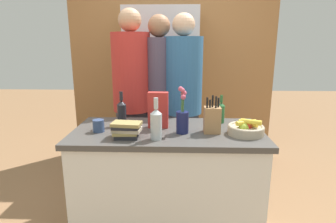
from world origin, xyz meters
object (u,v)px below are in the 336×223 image
(person_in_blue, at_px, (159,95))
(cereal_box, at_px, (158,110))
(bottle_oil, at_px, (221,112))
(bottle_wine, at_px, (122,112))
(flower_vase, at_px, (182,118))
(coffee_mug, at_px, (98,126))
(refrigerator, at_px, (162,91))
(book_stack, at_px, (126,130))
(knife_block, at_px, (212,119))
(person_in_red_tee, at_px, (183,98))
(bottle_vinegar, at_px, (156,123))
(fruit_bowl, at_px, (246,128))
(person_at_sink, at_px, (132,95))

(person_in_blue, bearing_deg, cereal_box, -75.68)
(cereal_box, bearing_deg, bottle_oil, 16.38)
(person_in_blue, bearing_deg, bottle_wine, -102.54)
(flower_vase, bearing_deg, coffee_mug, 178.91)
(flower_vase, relative_size, bottle_oil, 1.49)
(refrigerator, bearing_deg, bottle_oil, -64.84)
(flower_vase, xyz_separation_m, book_stack, (-0.38, -0.12, -0.05))
(knife_block, height_order, person_in_red_tee, person_in_red_tee)
(knife_block, distance_m, bottle_vinegar, 0.42)
(fruit_bowl, height_order, coffee_mug, fruit_bowl)
(refrigerator, xyz_separation_m, bottle_oil, (0.53, -1.14, 0.03))
(bottle_vinegar, relative_size, person_in_red_tee, 0.16)
(book_stack, bearing_deg, flower_vase, 16.95)
(cereal_box, distance_m, book_stack, 0.33)
(person_at_sink, bearing_deg, flower_vase, -84.25)
(bottle_vinegar, xyz_separation_m, person_at_sink, (-0.30, 0.86, 0.03))
(knife_block, distance_m, bottle_wine, 0.70)
(person_at_sink, bearing_deg, knife_block, -73.32)
(person_at_sink, relative_size, person_in_blue, 1.03)
(fruit_bowl, xyz_separation_m, knife_block, (-0.24, 0.04, 0.05))
(refrigerator, bearing_deg, cereal_box, -88.25)
(knife_block, height_order, bottle_vinegar, bottle_vinegar)
(bottle_oil, bearing_deg, coffee_mug, -164.12)
(coffee_mug, relative_size, bottle_oil, 0.49)
(book_stack, bearing_deg, person_at_sink, 96.25)
(knife_block, distance_m, coffee_mug, 0.82)
(fruit_bowl, relative_size, person_at_sink, 0.14)
(coffee_mug, bearing_deg, bottle_oil, 15.88)
(person_in_blue, bearing_deg, knife_block, -48.36)
(refrigerator, height_order, bottle_wine, refrigerator)
(person_at_sink, bearing_deg, book_stack, -111.26)
(fruit_bowl, relative_size, person_in_red_tee, 0.14)
(fruit_bowl, bearing_deg, bottle_vinegar, -169.21)
(knife_block, relative_size, bottle_oil, 1.20)
(refrigerator, distance_m, cereal_box, 1.28)
(refrigerator, distance_m, person_in_blue, 0.67)
(refrigerator, relative_size, flower_vase, 5.61)
(bottle_wine, bearing_deg, refrigerator, 78.67)
(bottle_vinegar, relative_size, person_in_blue, 0.16)
(flower_vase, bearing_deg, person_in_red_tee, 88.83)
(cereal_box, height_order, bottle_vinegar, bottle_vinegar)
(cereal_box, bearing_deg, coffee_mug, -164.71)
(refrigerator, height_order, coffee_mug, refrigerator)
(person_at_sink, bearing_deg, refrigerator, 42.40)
(refrigerator, relative_size, cereal_box, 6.95)
(flower_vase, bearing_deg, refrigerator, 98.90)
(knife_block, distance_m, person_at_sink, 0.98)
(coffee_mug, bearing_deg, person_in_blue, 61.60)
(book_stack, distance_m, bottle_wine, 0.31)
(cereal_box, height_order, person_in_blue, person_in_blue)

